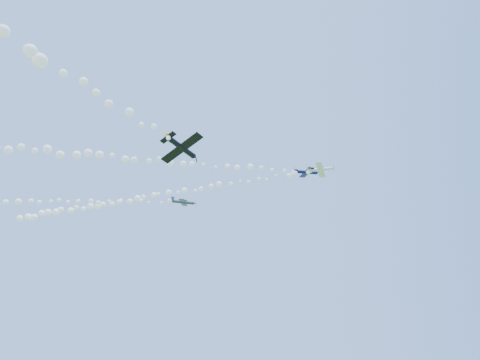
# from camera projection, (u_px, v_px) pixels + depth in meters

# --- Properties ---
(plane_white) EXTENTS (6.16, 6.54, 2.24)m
(plane_white) POSITION_uv_depth(u_px,v_px,m) (321.00, 169.00, 91.01)
(plane_white) COLOR white
(smoke_trail_white) EXTENTS (83.90, 19.20, 2.68)m
(smoke_trail_white) POSITION_uv_depth(u_px,v_px,m) (148.00, 197.00, 103.90)
(smoke_trail_white) COLOR white
(plane_navy) EXTENTS (6.59, 6.94, 1.88)m
(plane_navy) POSITION_uv_depth(u_px,v_px,m) (306.00, 172.00, 94.00)
(plane_navy) COLOR #0C0E37
(smoke_trail_navy) EXTENTS (80.96, 26.77, 2.64)m
(smoke_trail_navy) POSITION_uv_depth(u_px,v_px,m) (111.00, 157.00, 87.15)
(smoke_trail_navy) COLOR white
(plane_grey) EXTENTS (6.24, 6.62, 2.48)m
(plane_grey) POSITION_uv_depth(u_px,v_px,m) (183.00, 202.00, 95.14)
(plane_grey) COLOR #333B4B
(smoke_trail_grey) EXTENTS (77.50, 14.14, 2.92)m
(smoke_trail_grey) POSITION_uv_depth(u_px,v_px,m) (8.00, 202.00, 93.97)
(smoke_trail_grey) COLOR white
(plane_black) EXTENTS (6.96, 6.69, 2.79)m
(plane_black) POSITION_uv_depth(u_px,v_px,m) (182.00, 147.00, 60.20)
(plane_black) COLOR black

